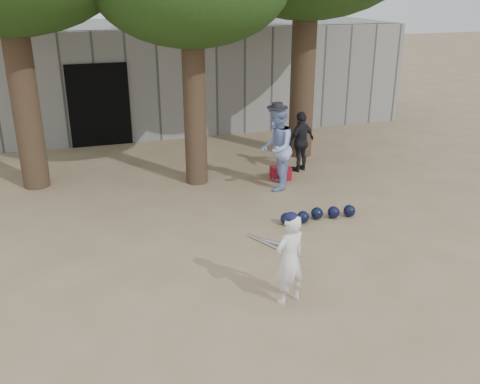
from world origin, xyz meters
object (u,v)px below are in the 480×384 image
object	(u,v)px
boy_player	(290,259)
spectator_blue	(276,148)
spectator_dark	(301,142)
red_bag	(281,173)

from	to	relation	value
boy_player	spectator_blue	bearing A→B (deg)	-127.41
boy_player	spectator_dark	bearing A→B (deg)	-133.84
boy_player	spectator_blue	xyz separation A→B (m)	(1.41, 4.18, 0.24)
spectator_blue	spectator_dark	distance (m)	1.36
boy_player	spectator_dark	distance (m)	5.63
spectator_blue	red_bag	world-z (taller)	spectator_blue
boy_player	red_bag	world-z (taller)	boy_player
spectator_blue	red_bag	xyz separation A→B (m)	(0.31, 0.48, -0.75)
spectator_dark	red_bag	size ratio (longest dim) A/B	3.37
boy_player	red_bag	distance (m)	4.99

